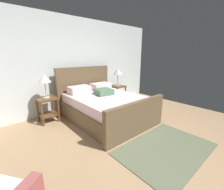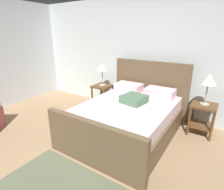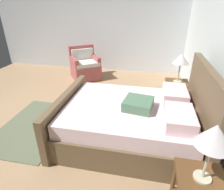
{
  "view_description": "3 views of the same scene",
  "coord_description": "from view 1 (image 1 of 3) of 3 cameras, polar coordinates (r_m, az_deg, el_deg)",
  "views": [
    {
      "loc": [
        -1.91,
        -1.09,
        1.59
      ],
      "look_at": [
        0.4,
        1.6,
        0.64
      ],
      "focal_mm": 23.72,
      "sensor_mm": 36.0,
      "label": 1
    },
    {
      "loc": [
        1.71,
        -1.0,
        1.85
      ],
      "look_at": [
        0.17,
        1.35,
        0.88
      ],
      "focal_mm": 29.16,
      "sensor_mm": 36.0,
      "label": 2
    },
    {
      "loc": [
        2.78,
        1.95,
        2.05
      ],
      "look_at": [
        0.3,
        1.45,
        0.78
      ],
      "focal_mm": 30.45,
      "sensor_mm": 36.0,
      "label": 3
    }
  ],
  "objects": [
    {
      "name": "nightstand_left",
      "position": [
        3.94,
        -23.61,
        -3.82
      ],
      "size": [
        0.44,
        0.44,
        0.6
      ],
      "color": "brown",
      "rests_on": "ground"
    },
    {
      "name": "wall_back",
      "position": [
        4.5,
        -15.8,
        10.94
      ],
      "size": [
        6.23,
        0.12,
        2.63
      ],
      "primitive_type": "cube",
      "color": "silver",
      "rests_on": "ground"
    },
    {
      "name": "ground_plane",
      "position": [
        2.71,
        17.05,
        -21.77
      ],
      "size": [
        6.11,
        5.84,
        0.02
      ],
      "primitive_type": "cube",
      "color": "#9F7D5A"
    },
    {
      "name": "table_lamp_left",
      "position": [
        3.79,
        -24.64,
        5.62
      ],
      "size": [
        0.31,
        0.31,
        0.57
      ],
      "color": "#B7B293",
      "rests_on": "nightstand_left"
    },
    {
      "name": "table_lamp_right",
      "position": [
        4.94,
        2.24,
        8.96
      ],
      "size": [
        0.3,
        0.3,
        0.59
      ],
      "color": "#B7B293",
      "rests_on": "nightstand_right"
    },
    {
      "name": "area_rug",
      "position": [
        2.91,
        19.98,
        -18.86
      ],
      "size": [
        1.71,
        1.13,
        0.01
      ],
      "primitive_type": "cube",
      "rotation": [
        0.0,
        0.0,
        -0.0
      ],
      "color": "#5A6149",
      "rests_on": "ground"
    },
    {
      "name": "nightstand_right",
      "position": [
        5.06,
        2.16,
        1.42
      ],
      "size": [
        0.44,
        0.44,
        0.6
      ],
      "color": "brown",
      "rests_on": "ground"
    },
    {
      "name": "bed",
      "position": [
        3.8,
        -3.0,
        -3.95
      ],
      "size": [
        1.69,
        2.15,
        1.27
      ],
      "color": "brown",
      "rests_on": "ground"
    }
  ]
}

